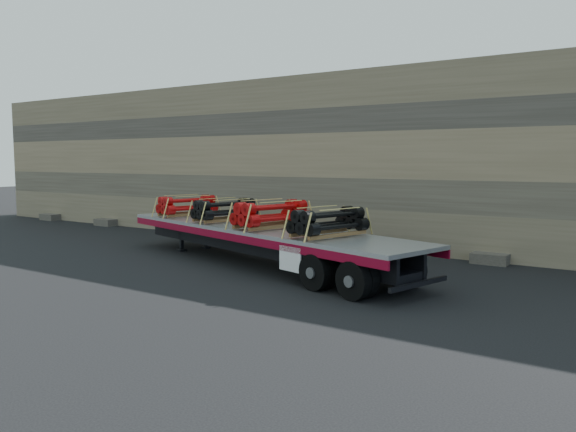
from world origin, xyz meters
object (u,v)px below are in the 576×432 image
at_px(bundle_rear, 329,223).
at_px(bundle_midrear, 271,215).
at_px(trailer, 260,246).
at_px(bundle_front, 187,206).
at_px(bundle_midfront, 225,211).

bearing_deg(bundle_rear, bundle_midrear, 180.00).
bearing_deg(trailer, bundle_front, 180.00).
relative_size(bundle_front, bundle_midrear, 0.90).
bearing_deg(bundle_front, bundle_midfront, -0.00).
relative_size(bundle_front, bundle_midfront, 0.99).
height_order(bundle_midrear, bundle_rear, bundle_midrear).
xyz_separation_m(bundle_midrear, bundle_rear, (2.54, -0.72, -0.03)).
height_order(trailer, bundle_rear, bundle_rear).
height_order(bundle_front, bundle_midfront, bundle_midfront).
relative_size(bundle_front, bundle_rear, 0.96).
height_order(trailer, bundle_front, bundle_front).
bearing_deg(bundle_midfront, bundle_front, 180.00).
bearing_deg(bundle_rear, bundle_front, 180.00).
height_order(trailer, bundle_midfront, bundle_midfront).
xyz_separation_m(trailer, bundle_midfront, (-1.96, 0.55, 1.04)).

